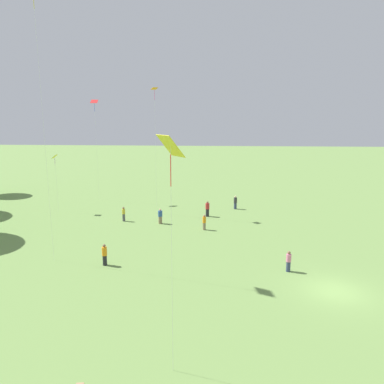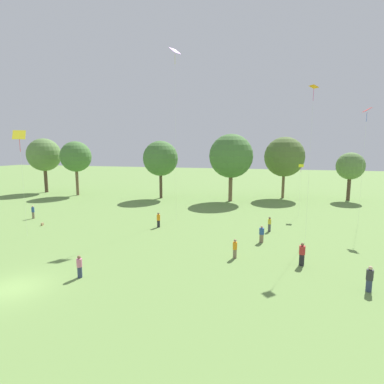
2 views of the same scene
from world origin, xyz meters
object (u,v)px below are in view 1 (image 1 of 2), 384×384
kite_0 (55,159)px  kite_4 (155,99)px  person_0 (207,209)px  kite_3 (94,106)px  person_7 (160,216)px  person_4 (235,202)px  kite_1 (171,152)px  person_6 (124,214)px  person_8 (289,261)px  person_5 (204,222)px  person_2 (105,255)px

kite_0 → kite_4: kite_4 is taller
person_0 → kite_3: size_ratio=0.13×
person_0 → person_7: 6.02m
person_7 → kite_3: size_ratio=0.12×
person_4 → kite_1: kite_1 is taller
person_0 → kite_0: 19.16m
kite_3 → person_7: bearing=-6.9°
person_4 → person_6: person_4 is taller
person_8 → person_5: bearing=76.4°
kite_1 → kite_3: 37.55m
person_5 → person_6: person_6 is taller
person_2 → person_8: person_2 is taller
person_0 → person_4: person_0 is taller
kite_1 → person_6: bearing=29.0°
kite_3 → kite_0: bearing=-75.1°
person_4 → kite_4: 15.99m
kite_1 → person_4: bearing=2.1°
person_5 → person_8: 12.08m
person_0 → person_8: 16.61m
person_5 → kite_4: kite_4 is taller
person_0 → person_2: 16.86m
person_2 → person_5: bearing=-16.5°
kite_4 → kite_1: bearing=108.3°
person_4 → kite_3: kite_3 is taller
person_7 → kite_1: 25.83m
person_2 → person_5: person_2 is taller
person_2 → person_7: 12.02m
person_5 → kite_4: 15.11m
person_5 → kite_0: size_ratio=0.23×
person_2 → person_4: 21.81m
person_4 → kite_0: (-2.69, 21.72, 5.61)m
person_4 → person_8: person_4 is taller
person_8 → kite_3: (22.88, 21.76, 11.97)m
person_6 → kite_4: kite_4 is taller
kite_3 → kite_4: 11.42m
person_0 → person_4: (3.77, -3.41, -0.06)m
person_5 → person_7: 5.23m
person_0 → person_2: size_ratio=1.05×
person_0 → kite_3: bearing=-147.5°
person_6 → kite_3: kite_3 is taller
person_0 → kite_0: kite_0 is taller
person_0 → person_8: (-15.28, -6.50, -0.09)m
person_7 → kite_1: (-23.73, -4.14, 9.31)m
person_8 → kite_1: size_ratio=0.15×
kite_1 → kite_4: kite_4 is taller
person_4 → person_7: (-7.04, 8.46, -0.03)m
person_7 → kite_0: kite_0 is taller
kite_0 → person_6: bearing=113.0°
person_2 → kite_1: 16.61m
person_4 → kite_4: bearing=-177.8°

